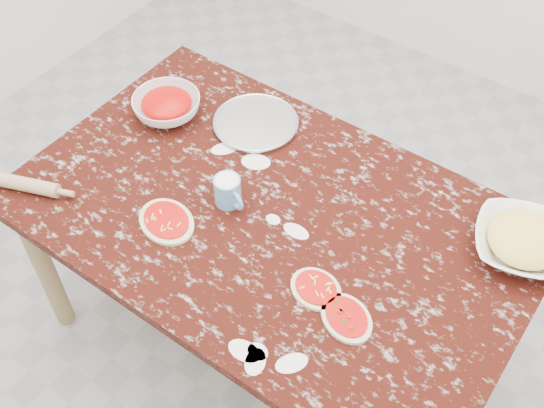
{
  "coord_description": "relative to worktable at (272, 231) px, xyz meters",
  "views": [
    {
      "loc": [
        0.78,
        -1.09,
        2.35
      ],
      "look_at": [
        0.0,
        0.0,
        0.8
      ],
      "focal_mm": 44.33,
      "sensor_mm": 36.0,
      "label": 1
    }
  ],
  "objects": [
    {
      "name": "pizza_right",
      "position": [
        0.39,
        -0.19,
        0.09
      ],
      "size": [
        0.21,
        0.19,
        0.02
      ],
      "color": "beige",
      "rests_on": "worktable"
    },
    {
      "name": "cheese_bowl",
      "position": [
        0.68,
        0.32,
        0.12
      ],
      "size": [
        0.37,
        0.37,
        0.07
      ],
      "primitive_type": "imported",
      "rotation": [
        0.0,
        0.0,
        0.33
      ],
      "color": "white",
      "rests_on": "worktable"
    },
    {
      "name": "flour_mug",
      "position": [
        -0.14,
        -0.04,
        0.13
      ],
      "size": [
        0.12,
        0.08,
        0.1
      ],
      "color": "#5E92C9",
      "rests_on": "worktable"
    },
    {
      "name": "rolling_pin",
      "position": [
        -0.71,
        -0.38,
        0.11
      ],
      "size": [
        0.24,
        0.13,
        0.05
      ],
      "primitive_type": "cylinder",
      "rotation": [
        0.0,
        1.57,
        0.37
      ],
      "color": "tan",
      "rests_on": "worktable"
    },
    {
      "name": "pizza_mid",
      "position": [
        0.27,
        -0.16,
        0.09
      ],
      "size": [
        0.18,
        0.16,
        0.02
      ],
      "color": "beige",
      "rests_on": "worktable"
    },
    {
      "name": "pizza_tray",
      "position": [
        -0.29,
        0.3,
        0.09
      ],
      "size": [
        0.32,
        0.32,
        0.01
      ],
      "primitive_type": "cylinder",
      "rotation": [
        0.0,
        0.0,
        0.08
      ],
      "color": "#B2B2B7",
      "rests_on": "worktable"
    },
    {
      "name": "ground",
      "position": [
        0.0,
        0.0,
        -0.67
      ],
      "size": [
        4.0,
        4.0,
        0.0
      ],
      "primitive_type": "plane",
      "color": "gray"
    },
    {
      "name": "worktable",
      "position": [
        0.0,
        0.0,
        0.0
      ],
      "size": [
        1.6,
        1.0,
        0.75
      ],
      "color": "black",
      "rests_on": "ground"
    },
    {
      "name": "sauce_bowl",
      "position": [
        -0.57,
        0.16,
        0.12
      ],
      "size": [
        0.31,
        0.31,
        0.08
      ],
      "primitive_type": "imported",
      "rotation": [
        0.0,
        0.0,
        0.39
      ],
      "color": "white",
      "rests_on": "worktable"
    },
    {
      "name": "pizza_left",
      "position": [
        -0.24,
        -0.22,
        0.09
      ],
      "size": [
        0.23,
        0.2,
        0.02
      ],
      "color": "beige",
      "rests_on": "worktable"
    }
  ]
}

